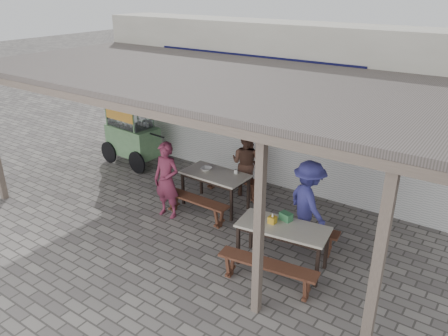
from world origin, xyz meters
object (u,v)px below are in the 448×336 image
object	(u,v)px
bench_left_street	(195,204)
tissue_box	(272,220)
patron_wall_side	(246,163)
condiment_bowl	(206,169)
table_right	(283,230)
vendor_cart	(132,132)
bench_right_street	(267,269)
donation_box	(286,217)
condiment_jar	(236,172)
bench_right_wall	(294,230)
patron_right_table	(308,203)
table_left	(215,177)
bench_left_wall	(233,181)
patron_street_side	(167,180)

from	to	relation	value
bench_left_street	tissue_box	distance (m)	2.01
patron_wall_side	condiment_bowl	xyz separation A→B (m)	(-0.44, -0.83, 0.05)
bench_left_street	table_right	xyz separation A→B (m)	(2.10, -0.41, 0.33)
table_right	vendor_cart	xyz separation A→B (m)	(-5.18, 1.76, 0.18)
bench_right_street	donation_box	xyz separation A→B (m)	(-0.14, 0.81, 0.48)
condiment_jar	bench_right_wall	bearing A→B (deg)	-21.90
tissue_box	patron_right_table	bearing A→B (deg)	78.41
table_left	condiment_jar	distance (m)	0.43
bench_right_street	tissue_box	size ratio (longest dim) A/B	13.51
vendor_cart	table_right	bearing A→B (deg)	-14.42
bench_right_street	donation_box	world-z (taller)	donation_box
patron_right_table	donation_box	size ratio (longest dim) A/B	7.83
bench_right_street	condiment_bowl	distance (m)	2.98
table_right	donation_box	world-z (taller)	donation_box
table_left	donation_box	world-z (taller)	donation_box
bench_left_wall	patron_wall_side	bearing A→B (deg)	48.24
patron_wall_side	donation_box	distance (m)	2.52
table_left	condiment_bowl	bearing A→B (deg)	175.55
bench_right_street	bench_right_wall	xyz separation A→B (m)	(-0.17, 1.24, 0.00)
patron_right_table	patron_wall_side	bearing A→B (deg)	6.66
bench_right_wall	vendor_cart	size ratio (longest dim) A/B	0.78
bench_left_wall	patron_street_side	size ratio (longest dim) A/B	0.94
condiment_bowl	bench_left_street	bearing A→B (deg)	-70.76
table_right	tissue_box	world-z (taller)	tissue_box
bench_right_wall	patron_right_table	world-z (taller)	patron_right_table
patron_right_table	table_left	bearing A→B (deg)	30.53
patron_wall_side	patron_right_table	world-z (taller)	patron_right_table
bench_right_wall	condiment_bowl	world-z (taller)	condiment_bowl
condiment_bowl	bench_right_street	bearing A→B (deg)	-35.06
table_right	patron_wall_side	distance (m)	2.68
patron_wall_side	table_right	bearing A→B (deg)	133.71
bench_left_wall	patron_right_table	xyz separation A→B (m)	(2.08, -0.79, 0.43)
patron_street_side	patron_right_table	world-z (taller)	patron_right_table
tissue_box	condiment_jar	distance (m)	2.02
bench_right_wall	bench_left_wall	bearing A→B (deg)	143.76
patron_street_side	tissue_box	distance (m)	2.46
vendor_cart	condiment_jar	distance (m)	3.47
patron_wall_side	tissue_box	bearing A→B (deg)	130.48
table_right	vendor_cart	bearing A→B (deg)	153.39
patron_right_table	condiment_jar	distance (m)	1.78
bench_right_street	vendor_cart	size ratio (longest dim) A/B	0.78
table_left	patron_wall_side	world-z (taller)	patron_wall_side
vendor_cart	patron_right_table	distance (m)	5.25
condiment_jar	donation_box	bearing A→B (deg)	-32.98
table_left	patron_right_table	world-z (taller)	patron_right_table
table_left	bench_right_wall	xyz separation A→B (m)	(2.00, -0.44, -0.33)
table_left	donation_box	bearing A→B (deg)	-22.29
donation_box	bench_left_street	bearing A→B (deg)	173.70
patron_wall_side	donation_box	world-z (taller)	patron_wall_side
bench_left_street	vendor_cart	size ratio (longest dim) A/B	0.72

